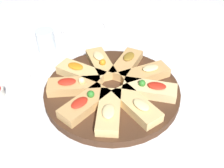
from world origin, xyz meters
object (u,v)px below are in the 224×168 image
serving_board (112,91)px  plate_left (84,28)px  water_glass (46,41)px  napkin_stack (15,71)px

serving_board → plate_left: serving_board is taller
plate_left → water_glass: bearing=-49.5°
serving_board → water_glass: (-0.29, -0.19, 0.03)m
serving_board → water_glass: size_ratio=4.95×
plate_left → napkin_stack: bearing=-46.9°
serving_board → napkin_stack: size_ratio=3.57×
serving_board → plate_left: (-0.43, -0.03, -0.00)m
serving_board → plate_left: bearing=-175.6°
water_glass → napkin_stack: 0.17m
serving_board → water_glass: water_glass is taller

